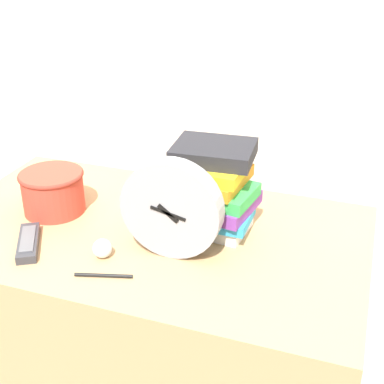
% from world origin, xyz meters
% --- Properties ---
extents(wall_back, '(6.00, 0.04, 2.40)m').
position_xyz_m(wall_back, '(0.00, 0.69, 1.20)').
color(wall_back, silver).
rests_on(wall_back, ground_plane).
extents(desk, '(1.07, 0.62, 0.74)m').
position_xyz_m(desk, '(0.00, 0.31, 0.37)').
color(desk, tan).
rests_on(desk, ground_plane).
extents(desk_clock, '(0.23, 0.05, 0.23)m').
position_xyz_m(desk_clock, '(0.10, 0.23, 0.86)').
color(desk_clock, '#99999E').
rests_on(desk_clock, desk).
extents(book_stack, '(0.26, 0.20, 0.22)m').
position_xyz_m(book_stack, '(0.14, 0.38, 0.85)').
color(book_stack, white).
rests_on(book_stack, desk).
extents(basket, '(0.17, 0.17, 0.11)m').
position_xyz_m(basket, '(-0.27, 0.32, 0.80)').
color(basket, '#C63D2D').
rests_on(basket, desk).
extents(tv_remote, '(0.12, 0.16, 0.02)m').
position_xyz_m(tv_remote, '(-0.24, 0.15, 0.75)').
color(tv_remote, '#333338').
rests_on(tv_remote, desk).
extents(crumpled_paper_ball, '(0.04, 0.04, 0.04)m').
position_xyz_m(crumpled_paper_ball, '(-0.05, 0.17, 0.76)').
color(crumpled_paper_ball, white).
rests_on(crumpled_paper_ball, desk).
extents(pen, '(0.12, 0.04, 0.01)m').
position_xyz_m(pen, '(-0.01, 0.10, 0.74)').
color(pen, black).
rests_on(pen, desk).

